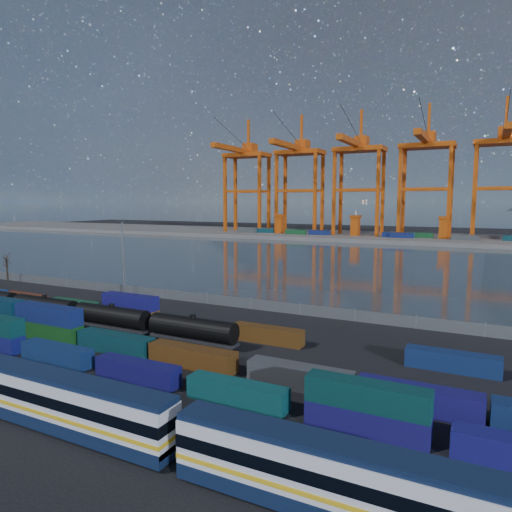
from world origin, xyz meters
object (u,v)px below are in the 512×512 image
at_px(gantry_cranes, 391,158).
at_px(bare_tree, 7,268).
at_px(passenger_train, 60,402).
at_px(tanker_string, 16,303).

bearing_deg(gantry_cranes, bare_tree, -109.04).
bearing_deg(passenger_train, gantry_cranes, 93.52).
bearing_deg(tanker_string, gantry_cranes, 81.76).
xyz_separation_m(tanker_string, gantry_cranes, (28.70, 198.16, 41.09)).
relative_size(tanker_string, bare_tree, 12.13).
xyz_separation_m(passenger_train, bare_tree, (-74.99, 46.77, 1.13)).
distance_m(tanker_string, bare_tree, 38.62).
height_order(tanker_string, gantry_cranes, gantry_cranes).
distance_m(tanker_string, gantry_cranes, 204.40).
bearing_deg(bare_tree, passenger_train, -31.95).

